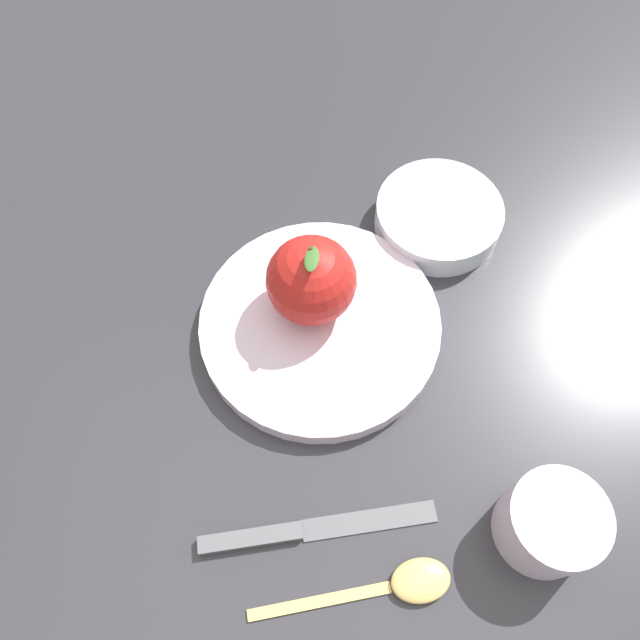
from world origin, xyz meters
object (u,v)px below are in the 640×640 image
apple (313,280)px  spoon (400,585)px  side_bowl (439,214)px  cup (552,523)px  dinner_plate (320,324)px  knife (296,531)px

apple → spoon: 0.26m
side_bowl → cup: 0.32m
dinner_plate → side_bowl: size_ratio=1.75×
dinner_plate → spoon: (0.23, 0.04, -0.01)m
knife → cup: bearing=83.8°
apple → cup: size_ratio=1.20×
dinner_plate → apple: apple is taller
apple → cup: bearing=35.6°
side_bowl → spoon: (0.34, -0.10, -0.01)m
dinner_plate → side_bowl: (-0.11, 0.14, 0.01)m
dinner_plate → cup: size_ratio=2.93×
cup → spoon: cup is taller
cup → side_bowl: bearing=-176.0°
spoon → knife: bearing=-122.9°
dinner_plate → spoon: 0.24m
knife → side_bowl: bearing=148.9°
knife → spoon: size_ratio=1.21×
dinner_plate → knife: size_ratio=1.15×
apple → side_bowl: size_ratio=0.72×
cup → knife: size_ratio=0.39×
cup → knife: (-0.02, -0.20, -0.03)m
apple → cup: apple is taller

